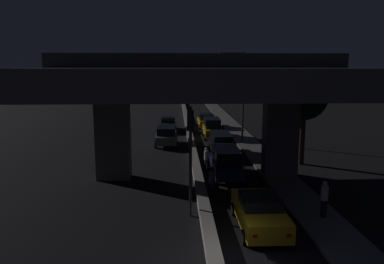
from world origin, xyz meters
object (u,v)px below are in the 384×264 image
at_px(car_taxi_yellow_lead, 259,212).
at_px(motorcycle_blue_filtering_near, 212,182).
at_px(traffic_light_left_of_median, 190,142).
at_px(car_black_third, 221,143).
at_px(motorcycle_black_filtering_mid, 206,160).
at_px(street_lamp, 240,89).
at_px(car_dark_blue_second, 226,162).
at_px(car_taxi_yellow_fifth, 206,120).
at_px(car_dark_green_second_oncoming, 168,124).
at_px(pedestrian_on_sidewalk, 324,199).
at_px(car_taxi_yellow_fourth, 212,128).
at_px(car_grey_lead_oncoming, 166,136).

relative_size(car_taxi_yellow_lead, motorcycle_blue_filtering_near, 2.28).
distance_m(traffic_light_left_of_median, motorcycle_blue_filtering_near, 4.60).
height_order(car_black_third, motorcycle_black_filtering_mid, car_black_third).
height_order(street_lamp, motorcycle_black_filtering_mid, street_lamp).
height_order(car_dark_blue_second, car_taxi_yellow_fifth, car_dark_blue_second).
bearing_deg(car_dark_green_second_oncoming, pedestrian_on_sidewalk, 14.95).
xyz_separation_m(car_taxi_yellow_lead, motorcycle_black_filtering_mid, (-1.52, 9.97, -0.16)).
bearing_deg(motorcycle_black_filtering_mid, car_dark_blue_second, -150.30).
height_order(car_taxi_yellow_fourth, car_taxi_yellow_fifth, car_taxi_yellow_fourth).
distance_m(street_lamp, pedestrian_on_sidewalk, 18.84).
distance_m(car_taxi_yellow_fourth, car_dark_green_second_oncoming, 6.45).
distance_m(car_black_third, car_grey_lead_oncoming, 6.06).
bearing_deg(car_dark_green_second_oncoming, car_black_third, 18.68).
distance_m(street_lamp, car_dark_green_second_oncoming, 10.65).
bearing_deg(car_taxi_yellow_fifth, car_grey_lead_oncoming, 155.03).
bearing_deg(traffic_light_left_of_median, car_dark_blue_second, 68.50).
distance_m(street_lamp, car_black_third, 6.92).
xyz_separation_m(car_taxi_yellow_lead, motorcycle_blue_filtering_near, (-1.61, 4.90, -0.15)).
relative_size(car_taxi_yellow_fourth, car_grey_lead_oncoming, 1.10).
bearing_deg(car_taxi_yellow_fifth, street_lamp, -165.69).
height_order(car_taxi_yellow_fourth, motorcycle_blue_filtering_near, car_taxi_yellow_fourth).
height_order(car_taxi_yellow_lead, motorcycle_blue_filtering_near, car_taxi_yellow_lead).
bearing_deg(car_dark_blue_second, motorcycle_black_filtering_mid, 30.06).
height_order(car_grey_lead_oncoming, motorcycle_black_filtering_mid, car_grey_lead_oncoming).
bearing_deg(motorcycle_black_filtering_mid, car_grey_lead_oncoming, 19.42).
relative_size(car_taxi_yellow_fourth, car_dark_green_second_oncoming, 1.01).
xyz_separation_m(car_black_third, car_taxi_yellow_fourth, (-0.05, 7.51, 0.09)).
distance_m(motorcycle_black_filtering_mid, pedestrian_on_sidewalk, 10.24).
xyz_separation_m(motorcycle_black_filtering_mid, pedestrian_on_sidewalk, (4.76, -9.06, 0.35)).
bearing_deg(motorcycle_black_filtering_mid, traffic_light_left_of_median, 169.53).
distance_m(car_dark_green_second_oncoming, motorcycle_black_filtering_mid, 16.56).
bearing_deg(car_dark_green_second_oncoming, traffic_light_left_of_median, 1.58).
bearing_deg(car_grey_lead_oncoming, car_dark_green_second_oncoming, -179.96).
relative_size(car_dark_blue_second, car_dark_green_second_oncoming, 1.07).
height_order(motorcycle_blue_filtering_near, pedestrian_on_sidewalk, pedestrian_on_sidewalk).
relative_size(traffic_light_left_of_median, car_black_third, 1.11).
xyz_separation_m(car_grey_lead_oncoming, motorcycle_blue_filtering_near, (2.92, -13.26, -0.23)).
height_order(car_taxi_yellow_lead, car_grey_lead_oncoming, car_grey_lead_oncoming).
height_order(car_dark_blue_second, motorcycle_blue_filtering_near, car_dark_blue_second).
bearing_deg(car_dark_blue_second, car_taxi_yellow_fourth, -2.06).
height_order(traffic_light_left_of_median, pedestrian_on_sidewalk, traffic_light_left_of_median).
xyz_separation_m(car_dark_blue_second, pedestrian_on_sidewalk, (3.66, -7.18, 0.01)).
relative_size(car_taxi_yellow_fifth, pedestrian_on_sidewalk, 2.56).
bearing_deg(car_taxi_yellow_fifth, traffic_light_left_of_median, 172.93).
relative_size(car_grey_lead_oncoming, motorcycle_blue_filtering_near, 1.98).
bearing_deg(street_lamp, car_grey_lead_oncoming, -170.52).
xyz_separation_m(car_dark_blue_second, motorcycle_black_filtering_mid, (-1.11, 1.89, -0.34)).
xyz_separation_m(car_taxi_yellow_fifth, car_grey_lead_oncoming, (-4.43, -9.92, 0.02)).
bearing_deg(motorcycle_blue_filtering_near, car_grey_lead_oncoming, 11.72).
bearing_deg(car_grey_lead_oncoming, traffic_light_left_of_median, 5.20).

